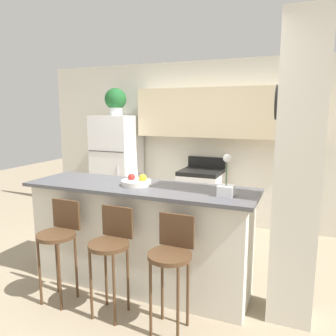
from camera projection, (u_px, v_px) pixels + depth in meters
name	position (u px, v px, depth m)	size (l,w,h in m)	color
ground_plane	(140.00, 284.00, 3.43)	(14.00, 14.00, 0.00)	gray
wall_back	(210.00, 131.00, 5.06)	(5.60, 0.38, 2.55)	silver
pillar_right	(298.00, 174.00, 2.67)	(0.38, 0.32, 2.55)	silver
counter_bar	(139.00, 235.00, 3.34)	(2.33, 0.70, 1.06)	silver
refrigerator	(117.00, 168.00, 5.45)	(0.66, 0.68, 1.71)	white
stove_range	(201.00, 199.00, 5.01)	(0.60, 0.62, 1.07)	white
bar_stool_left	(59.00, 236.00, 3.05)	(0.35, 0.35, 0.95)	#4C331E
bar_stool_mid	(111.00, 245.00, 2.84)	(0.35, 0.35, 0.95)	#4C331E
bar_stool_right	(171.00, 256.00, 2.62)	(0.35, 0.35, 0.95)	#4C331E
potted_plant_on_fridge	(116.00, 100.00, 5.26)	(0.35, 0.35, 0.44)	silver
orchid_vase	(226.00, 185.00, 2.83)	(0.13, 0.13, 0.37)	white
fruit_bowl	(137.00, 182.00, 3.26)	(0.30, 0.30, 0.12)	silver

